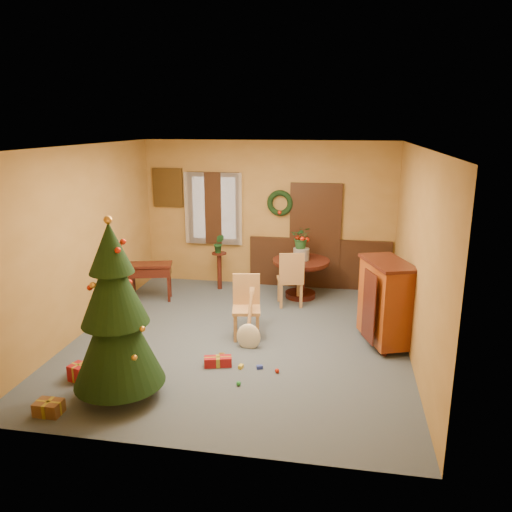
% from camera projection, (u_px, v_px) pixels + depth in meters
% --- Properties ---
extents(room_envelope, '(5.50, 5.50, 5.50)m').
position_uv_depth(room_envelope, '(278.00, 232.00, 9.94)').
color(room_envelope, '#3B4A56').
rests_on(room_envelope, ground).
extents(dining_table, '(1.07, 1.07, 0.74)m').
position_uv_depth(dining_table, '(301.00, 271.00, 9.39)').
color(dining_table, '#33120B').
rests_on(dining_table, floor).
extents(urn, '(0.30, 0.30, 0.22)m').
position_uv_depth(urn, '(301.00, 254.00, 9.31)').
color(urn, slate).
rests_on(urn, dining_table).
extents(centerpiece_plant, '(0.38, 0.33, 0.42)m').
position_uv_depth(centerpiece_plant, '(302.00, 237.00, 9.22)').
color(centerpiece_plant, '#1E4C23').
rests_on(centerpiece_plant, urn).
extents(chair_near, '(0.49, 0.49, 0.97)m').
position_uv_depth(chair_near, '(246.00, 304.00, 7.68)').
color(chair_near, olive).
rests_on(chair_near, floor).
extents(chair_far, '(0.54, 0.54, 1.02)m').
position_uv_depth(chair_far, '(291.00, 277.00, 8.91)').
color(chair_far, olive).
rests_on(chair_far, floor).
extents(guitar, '(0.40, 0.57, 0.82)m').
position_uv_depth(guitar, '(248.00, 321.00, 7.28)').
color(guitar, '#ECE6C4').
rests_on(guitar, floor).
extents(plant_stand, '(0.29, 0.29, 0.75)m').
position_uv_depth(plant_stand, '(219.00, 266.00, 9.88)').
color(plant_stand, '#33120B').
rests_on(plant_stand, floor).
extents(stand_plant, '(0.22, 0.19, 0.37)m').
position_uv_depth(stand_plant, '(219.00, 243.00, 9.76)').
color(stand_plant, '#19471E').
rests_on(stand_plant, plant_stand).
extents(christmas_tree, '(1.08, 1.08, 2.23)m').
position_uv_depth(christmas_tree, '(115.00, 315.00, 5.80)').
color(christmas_tree, '#382111').
rests_on(christmas_tree, floor).
extents(writing_desk, '(0.87, 0.58, 0.70)m').
position_uv_depth(writing_desk, '(150.00, 273.00, 9.25)').
color(writing_desk, '#33120B').
rests_on(writing_desk, floor).
extents(sideboard, '(0.85, 1.13, 1.29)m').
position_uv_depth(sideboard, '(386.00, 300.00, 7.33)').
color(sideboard, '#541B09').
rests_on(sideboard, floor).
extents(gift_a, '(0.30, 0.22, 0.16)m').
position_uv_depth(gift_a, '(49.00, 408.00, 5.68)').
color(gift_a, brown).
rests_on(gift_a, floor).
extents(gift_b, '(0.26, 0.26, 0.21)m').
position_uv_depth(gift_b, '(79.00, 372.00, 6.44)').
color(gift_b, maroon).
rests_on(gift_b, floor).
extents(gift_c, '(0.31, 0.28, 0.14)m').
position_uv_depth(gift_c, '(82.00, 369.00, 6.60)').
color(gift_c, brown).
rests_on(gift_c, floor).
extents(gift_d, '(0.40, 0.24, 0.13)m').
position_uv_depth(gift_d, '(218.00, 361.00, 6.81)').
color(gift_d, maroon).
rests_on(gift_d, floor).
extents(toy_a, '(0.09, 0.08, 0.05)m').
position_uv_depth(toy_a, '(260.00, 367.00, 6.74)').
color(toy_a, '#273BAB').
rests_on(toy_a, floor).
extents(toy_b, '(0.06, 0.06, 0.06)m').
position_uv_depth(toy_b, '(239.00, 383.00, 6.31)').
color(toy_b, '#268C37').
rests_on(toy_b, floor).
extents(toy_c, '(0.07, 0.09, 0.05)m').
position_uv_depth(toy_c, '(241.00, 367.00, 6.75)').
color(toy_c, gold).
rests_on(toy_c, floor).
extents(toy_d, '(0.06, 0.06, 0.06)m').
position_uv_depth(toy_d, '(277.00, 371.00, 6.63)').
color(toy_d, red).
rests_on(toy_d, floor).
extents(toy_e, '(0.09, 0.07, 0.05)m').
position_uv_depth(toy_e, '(222.00, 355.00, 7.09)').
color(toy_e, gold).
rests_on(toy_e, floor).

